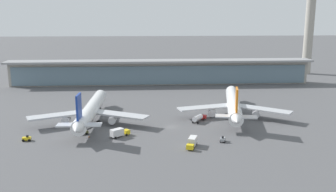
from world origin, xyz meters
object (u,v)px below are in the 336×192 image
(safety_cone_alpha, at_px, (89,136))
(airliner_left_stand, at_px, (91,110))
(airliner_centre_stand, at_px, (234,104))
(service_truck_near_nose_yellow, at_px, (27,138))
(service_truck_under_wing_red, at_px, (199,118))
(service_truck_mid_apron_olive, at_px, (82,132))
(control_tower, at_px, (310,21))
(service_truck_on_taxiway_grey, at_px, (223,139))
(service_truck_by_tail_yellow, at_px, (119,132))
(service_truck_at_far_stand_yellow, at_px, (192,142))

(safety_cone_alpha, bearing_deg, airliner_left_stand, 95.12)
(airliner_centre_stand, relative_size, service_truck_near_nose_yellow, 20.40)
(service_truck_under_wing_red, relative_size, service_truck_mid_apron_olive, 1.20)
(service_truck_near_nose_yellow, xyz_separation_m, control_tower, (158.58, 137.73, 37.14))
(service_truck_mid_apron_olive, bearing_deg, control_tower, 43.16)
(airliner_centre_stand, bearing_deg, service_truck_on_taxiway_grey, -109.27)
(service_truck_by_tail_yellow, xyz_separation_m, service_truck_at_far_stand_yellow, (24.68, -11.68, 0.00))
(airliner_centre_stand, relative_size, service_truck_mid_apron_olive, 8.83)
(service_truck_under_wing_red, height_order, service_truck_mid_apron_olive, service_truck_under_wing_red)
(service_truck_mid_apron_olive, bearing_deg, safety_cone_alpha, -49.54)
(service_truck_mid_apron_olive, height_order, service_truck_at_far_stand_yellow, service_truck_at_far_stand_yellow)
(airliner_centre_stand, bearing_deg, control_tower, 54.07)
(service_truck_near_nose_yellow, xyz_separation_m, service_truck_on_taxiway_grey, (67.18, -5.18, 0.00))
(service_truck_on_taxiway_grey, height_order, safety_cone_alpha, service_truck_on_taxiway_grey)
(airliner_centre_stand, relative_size, service_truck_under_wing_red, 7.37)
(service_truck_under_wing_red, height_order, control_tower, control_tower)
(service_truck_at_far_stand_yellow, bearing_deg, service_truck_near_nose_yellow, 170.44)
(airliner_left_stand, bearing_deg, safety_cone_alpha, -84.88)
(service_truck_by_tail_yellow, distance_m, service_truck_on_taxiway_grey, 36.51)
(airliner_left_stand, bearing_deg, service_truck_near_nose_yellow, -132.65)
(safety_cone_alpha, bearing_deg, service_truck_near_nose_yellow, -172.93)
(service_truck_near_nose_yellow, bearing_deg, service_truck_at_far_stand_yellow, -9.56)
(service_truck_mid_apron_olive, relative_size, safety_cone_alpha, 9.91)
(service_truck_under_wing_red, relative_size, service_truck_at_far_stand_yellow, 1.09)
(service_truck_on_taxiway_grey, bearing_deg, safety_cone_alpha, 170.49)
(service_truck_by_tail_yellow, distance_m, control_tower, 189.33)
(airliner_centre_stand, height_order, service_truck_at_far_stand_yellow, airliner_centre_stand)
(airliner_left_stand, relative_size, airliner_centre_stand, 1.00)
(airliner_left_stand, height_order, control_tower, control_tower)
(service_truck_on_taxiway_grey, relative_size, control_tower, 0.05)
(airliner_centre_stand, relative_size, control_tower, 0.88)
(airliner_left_stand, relative_size, service_truck_near_nose_yellow, 20.50)
(service_truck_by_tail_yellow, bearing_deg, safety_cone_alpha, 178.11)
(service_truck_near_nose_yellow, bearing_deg, service_truck_on_taxiway_grey, -4.41)
(service_truck_at_far_stand_yellow, bearing_deg, control_tower, 55.15)
(service_truck_mid_apron_olive, xyz_separation_m, safety_cone_alpha, (2.82, -3.30, -0.49))
(airliner_centre_stand, xyz_separation_m, service_truck_on_taxiway_grey, (-11.34, -32.45, -4.29))
(service_truck_mid_apron_olive, distance_m, service_truck_at_far_stand_yellow, 41.09)
(airliner_left_stand, bearing_deg, control_tower, 39.99)
(airliner_centre_stand, xyz_separation_m, service_truck_near_nose_yellow, (-78.52, -27.27, -4.29))
(service_truck_mid_apron_olive, xyz_separation_m, service_truck_at_far_stand_yellow, (38.12, -15.33, 0.88))
(service_truck_mid_apron_olive, xyz_separation_m, service_truck_by_tail_yellow, (13.44, -3.65, 0.88))
(airliner_centre_stand, height_order, service_truck_mid_apron_olive, airliner_centre_stand)
(service_truck_mid_apron_olive, bearing_deg, service_truck_at_far_stand_yellow, -21.91)
(service_truck_at_far_stand_yellow, bearing_deg, safety_cone_alpha, 161.18)
(control_tower, distance_m, safety_cone_alpha, 196.63)
(control_tower, bearing_deg, service_truck_on_taxiway_grey, -122.60)
(airliner_left_stand, relative_size, service_truck_by_tail_yellow, 8.63)
(airliner_left_stand, xyz_separation_m, control_tower, (139.40, 116.91, 32.85))
(airliner_left_stand, bearing_deg, service_truck_under_wing_red, -2.11)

